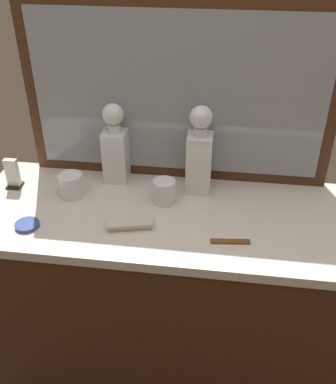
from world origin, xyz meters
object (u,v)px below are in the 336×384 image
(tortoiseshell_comb, at_px, (230,241))
(silver_brush_right, at_px, (130,223))
(crystal_tumbler_center, at_px, (71,186))
(porcelain_dish, at_px, (27,225))
(crystal_tumbler_left, at_px, (164,192))
(crystal_decanter_right, at_px, (116,151))
(crystal_decanter_rear, at_px, (199,158))
(napkin_holder, at_px, (13,175))

(tortoiseshell_comb, bearing_deg, silver_brush_right, 172.95)
(silver_brush_right, height_order, tortoiseshell_comb, silver_brush_right)
(crystal_tumbler_center, relative_size, porcelain_dish, 1.08)
(crystal_tumbler_center, bearing_deg, crystal_tumbler_left, 0.73)
(crystal_decanter_right, bearing_deg, silver_brush_right, -69.16)
(silver_brush_right, bearing_deg, crystal_tumbler_center, 148.16)
(crystal_decanter_right, distance_m, porcelain_dish, 0.40)
(silver_brush_right, height_order, porcelain_dish, silver_brush_right)
(tortoiseshell_comb, bearing_deg, porcelain_dish, -179.32)
(crystal_decanter_rear, distance_m, porcelain_dish, 0.61)
(crystal_tumbler_center, distance_m, tortoiseshell_comb, 0.58)
(crystal_tumbler_center, xyz_separation_m, porcelain_dish, (-0.08, -0.19, -0.03))
(crystal_tumbler_center, height_order, porcelain_dish, crystal_tumbler_center)
(tortoiseshell_comb, bearing_deg, crystal_decanter_rear, 112.88)
(silver_brush_right, xyz_separation_m, tortoiseshell_comb, (0.32, -0.04, -0.01))
(crystal_decanter_rear, distance_m, napkin_holder, 0.67)
(crystal_decanter_rear, distance_m, crystal_tumbler_center, 0.45)
(napkin_holder, bearing_deg, crystal_tumbler_left, -2.42)
(crystal_tumbler_left, height_order, tortoiseshell_comb, crystal_tumbler_left)
(crystal_tumbler_center, bearing_deg, napkin_holder, 173.03)
(crystal_decanter_right, bearing_deg, crystal_decanter_rear, -5.78)
(crystal_decanter_rear, bearing_deg, silver_brush_right, -128.93)
(silver_brush_right, distance_m, napkin_holder, 0.49)
(crystal_decanter_right, xyz_separation_m, porcelain_dish, (-0.22, -0.32, -0.11))
(crystal_decanter_rear, bearing_deg, crystal_tumbler_center, -167.40)
(napkin_holder, bearing_deg, porcelain_dish, -57.80)
(crystal_decanter_rear, height_order, silver_brush_right, crystal_decanter_rear)
(tortoiseshell_comb, xyz_separation_m, napkin_holder, (-0.78, 0.21, 0.04))
(porcelain_dish, bearing_deg, crystal_tumbler_left, 25.80)
(silver_brush_right, distance_m, porcelain_dish, 0.32)
(silver_brush_right, relative_size, porcelain_dish, 2.03)
(crystal_tumbler_center, relative_size, tortoiseshell_comb, 0.68)
(porcelain_dish, distance_m, tortoiseshell_comb, 0.64)
(porcelain_dish, bearing_deg, crystal_decanter_right, 55.99)
(tortoiseshell_comb, bearing_deg, crystal_decanter_right, 143.32)
(crystal_decanter_right, distance_m, crystal_tumbler_left, 0.24)
(crystal_decanter_right, height_order, crystal_decanter_rear, crystal_decanter_rear)
(crystal_tumbler_left, bearing_deg, napkin_holder, 177.58)
(porcelain_dish, bearing_deg, crystal_decanter_rear, 29.29)
(crystal_tumbler_center, relative_size, crystal_tumbler_left, 1.01)
(crystal_tumbler_left, distance_m, silver_brush_right, 0.18)
(crystal_decanter_rear, relative_size, silver_brush_right, 2.02)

